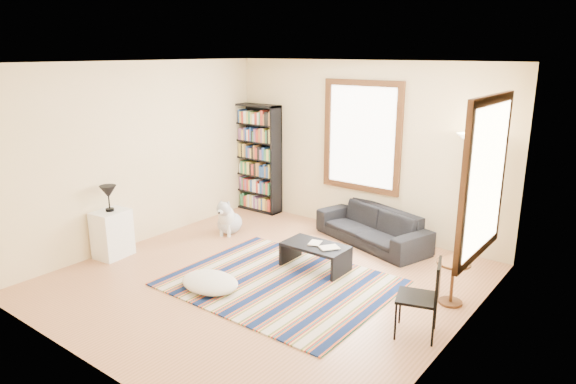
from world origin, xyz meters
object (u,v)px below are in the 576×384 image
Objects in this scene: bookshelf at (258,158)px; dog at (230,216)px; coffee_table at (315,257)px; white_cabinet at (112,234)px; floor_cushion at (210,282)px; sofa at (372,226)px; floor_lamp at (462,200)px; side_table at (452,283)px; folding_chair at (417,298)px.

bookshelf is 3.40× the size of dog.
white_cabinet is (-2.63, -1.43, 0.17)m from coffee_table.
bookshelf is at bearing 120.10° from floor_cushion.
sofa is 1.48m from floor_lamp.
white_cabinet reaches higher than dog.
sofa is 2.38× the size of floor_cushion.
side_table is (2.57, 1.50, 0.17)m from floor_cushion.
floor_cushion is 1.48× the size of side_table.
dog is (-3.42, -1.12, -0.64)m from floor_lamp.
floor_lamp reaches higher than coffee_table.
side_table is at bearing -17.21° from sofa.
floor_lamp is 1.51m from side_table.
coffee_table is at bearing 62.55° from floor_cushion.
floor_cushion is 0.43× the size of floor_lamp.
bookshelf is 4.90m from folding_chair.
coffee_table is at bearing -175.32° from side_table.
floor_cushion is at bearing -117.45° from coffee_table.
dog is (0.68, 1.76, -0.06)m from white_cabinet.
floor_lamp is at bearing 106.91° from side_table.
white_cabinet reaches higher than sofa.
coffee_table is 1.99m from folding_chair.
floor_lamp is 2.66× the size of white_cabinet.
floor_lamp is at bearing -2.50° from bookshelf.
floor_lamp is 3.44× the size of side_table.
white_cabinet is at bearing 170.71° from folding_chair.
sofa is 2.34m from dog.
bookshelf reaches higher than dog.
floor_cushion is (-0.85, -2.70, -0.18)m from sofa.
dog is (-1.95, 0.33, 0.11)m from coffee_table.
folding_chair reaches higher than dog.
floor_lamp reaches higher than white_cabinet.
bookshelf is 1.08× the size of floor_lamp.
folding_chair is 1.46× the size of dog.
coffee_table is 0.48× the size of floor_lamp.
bookshelf is 3.13m from white_cabinet.
bookshelf is 2.33× the size of folding_chair.
floor_lamp reaches higher than sofa.
folding_chair reaches higher than white_cabinet.
white_cabinet is at bearing -93.89° from bookshelf.
white_cabinet reaches higher than coffee_table.
dog is at bearing 177.29° from side_table.
coffee_table is 1.53× the size of dog.
floor_lamp is at bearing 52.21° from floor_cushion.
floor_cushion is at bearing -3.60° from white_cabinet.
folding_chair reaches higher than side_table.
dog is at bearing -161.85° from floor_lamp.
dog is at bearing 62.81° from white_cabinet.
bookshelf is at bearing 79.96° from white_cabinet.
folding_chair is (1.67, -2.12, 0.15)m from sofa.
floor_cushion is (-0.70, -1.34, -0.08)m from coffee_table.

